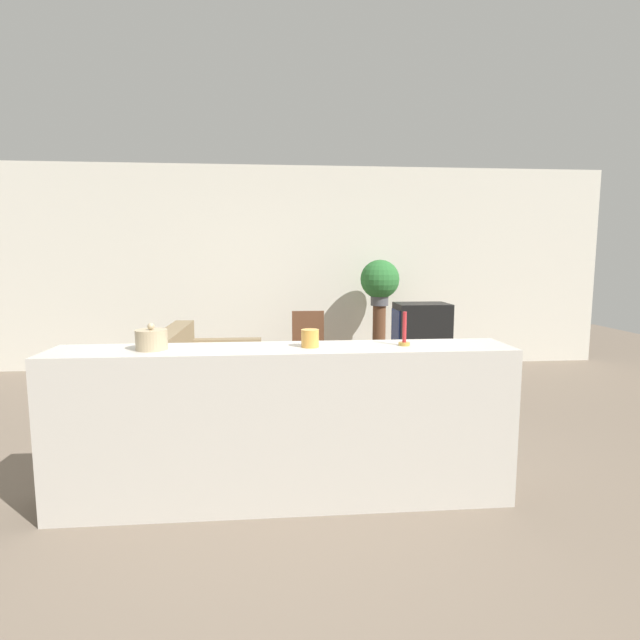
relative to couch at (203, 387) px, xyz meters
The scene contains 12 objects.
ground_plane 1.52m from the couch, 60.25° to the right, with size 14.00×14.00×0.00m, color #756656.
wall_back 2.50m from the couch, 70.89° to the left, with size 9.00×0.06×2.70m.
couch is the anchor object (origin of this frame).
tv_stand 2.32m from the couch, 13.13° to the left, with size 0.84×0.49×0.43m.
television 2.35m from the couch, 13.17° to the left, with size 0.57×0.42×0.58m.
wooden_chair 1.73m from the couch, 50.72° to the left, with size 0.44×0.44×0.84m.
plant_stand 2.64m from the couch, 39.44° to the left, with size 0.17×0.17×0.87m.
potted_plant 2.79m from the couch, 39.44° to the left, with size 0.50×0.50×0.59m.
foreground_counter 1.87m from the couch, 66.59° to the right, with size 2.77×0.44×0.97m.
decorative_bowl 1.87m from the couch, 91.23° to the right, with size 0.18×0.18×0.16m.
candle_jar 2.07m from the couch, 62.33° to the right, with size 0.11×0.11×0.11m.
candlestick 2.38m from the couch, 49.19° to the right, with size 0.07×0.07×0.21m.
Camera 1 is at (-0.05, -3.37, 1.52)m, focal length 28.00 mm.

